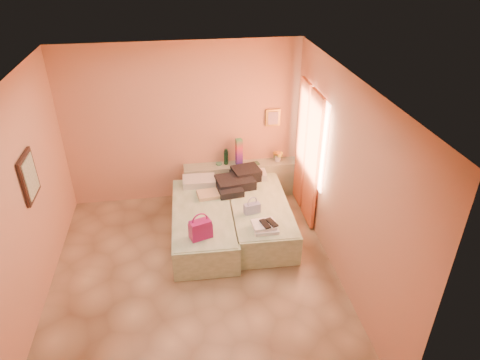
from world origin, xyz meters
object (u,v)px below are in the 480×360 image
object	(u,v)px
towel_stack	(265,227)
water_bottle	(226,157)
bed_right	(258,215)
bed_left	(204,223)
flower_vase	(278,155)
headboard_ledge	(241,180)
blue_handbag	(252,208)
green_book	(254,164)
magenta_handbag	(200,229)

from	to	relation	value
towel_stack	water_bottle	bearing A→B (deg)	100.69
bed_right	bed_left	bearing A→B (deg)	-172.31
flower_vase	towel_stack	bearing A→B (deg)	-108.32
headboard_ledge	water_bottle	world-z (taller)	water_bottle
bed_right	water_bottle	world-z (taller)	water_bottle
towel_stack	bed_left	bearing A→B (deg)	143.54
flower_vase	bed_right	bearing A→B (deg)	-117.57
headboard_ledge	towel_stack	world-z (taller)	headboard_ledge
bed_left	blue_handbag	size ratio (longest dim) A/B	8.13
water_bottle	green_book	world-z (taller)	water_bottle
magenta_handbag	bed_right	bearing A→B (deg)	19.68
bed_left	bed_right	world-z (taller)	same
water_bottle	blue_handbag	bearing A→B (deg)	-80.53
bed_left	magenta_handbag	xyz separation A→B (m)	(-0.08, -0.67, 0.39)
bed_left	green_book	xyz separation A→B (m)	(1.01, 1.10, 0.41)
magenta_handbag	blue_handbag	size ratio (longest dim) A/B	1.25
bed_left	towel_stack	world-z (taller)	towel_stack
water_bottle	magenta_handbag	distance (m)	1.95
blue_handbag	towel_stack	bearing A→B (deg)	-87.62
water_bottle	green_book	xyz separation A→B (m)	(0.50, -0.09, -0.13)
towel_stack	magenta_handbag	bearing A→B (deg)	-177.92
green_book	towel_stack	xyz separation A→B (m)	(-0.15, -1.73, -0.11)
bed_left	water_bottle	world-z (taller)	water_bottle
flower_vase	green_book	bearing A→B (deg)	-172.93
headboard_ledge	towel_stack	distance (m)	1.80
green_book	bed_left	bearing A→B (deg)	-148.72
bed_left	bed_right	bearing A→B (deg)	7.69
bed_right	flower_vase	bearing A→B (deg)	64.04
water_bottle	magenta_handbag	bearing A→B (deg)	-107.77
bed_right	headboard_ledge	bearing A→B (deg)	98.10
bed_left	towel_stack	bearing A→B (deg)	-34.85
green_book	flower_vase	size ratio (longest dim) A/B	0.67
bed_right	magenta_handbag	distance (m)	1.30
green_book	towel_stack	bearing A→B (deg)	-111.05
bed_right	water_bottle	bearing A→B (deg)	111.03
bed_left	towel_stack	size ratio (longest dim) A/B	5.71
headboard_ledge	magenta_handbag	distance (m)	2.03
flower_vase	headboard_ledge	bearing A→B (deg)	-179.59
flower_vase	magenta_handbag	world-z (taller)	flower_vase
water_bottle	blue_handbag	world-z (taller)	water_bottle
water_bottle	towel_stack	world-z (taller)	water_bottle
bed_left	water_bottle	xyz separation A→B (m)	(0.52, 1.19, 0.54)
headboard_ledge	blue_handbag	size ratio (longest dim) A/B	8.33
bed_left	towel_stack	xyz separation A→B (m)	(0.86, -0.64, 0.30)
flower_vase	magenta_handbag	xyz separation A→B (m)	(-1.53, -1.82, -0.13)
water_bottle	green_book	size ratio (longest dim) A/B	1.73
towel_stack	green_book	bearing A→B (deg)	84.92
headboard_ledge	towel_stack	xyz separation A→B (m)	(0.08, -1.78, 0.23)
bed_right	magenta_handbag	bearing A→B (deg)	-140.37
green_book	flower_vase	world-z (taller)	flower_vase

